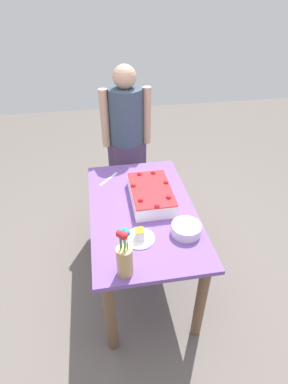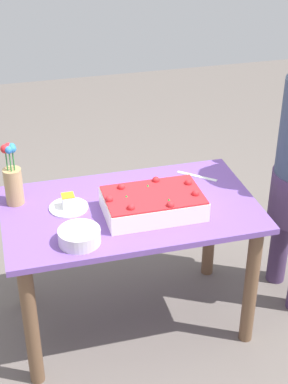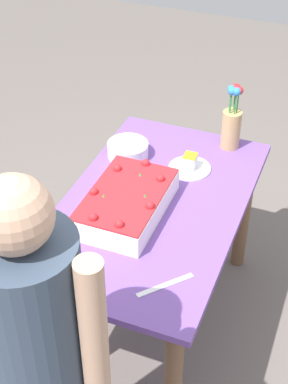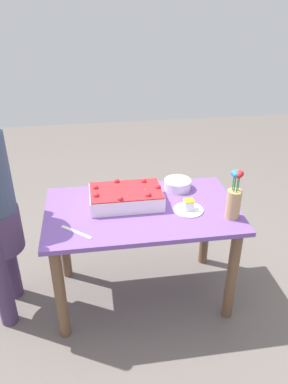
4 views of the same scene
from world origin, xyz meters
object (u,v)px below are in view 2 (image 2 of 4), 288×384
cake_knife (197,176)px  sheet_cake (153,203)px  serving_plate_with_slice (68,205)px  fruit_bowl (79,236)px  flower_vase (13,180)px

cake_knife → sheet_cake: bearing=82.9°
serving_plate_with_slice → fruit_bowl: (-0.00, 0.30, 0.01)m
cake_knife → fruit_bowl: bearing=73.5°
sheet_cake → fruit_bowl: bearing=22.1°
sheet_cake → fruit_bowl: 0.41m
serving_plate_with_slice → fruit_bowl: serving_plate_with_slice is taller
flower_vase → fruit_bowl: 0.50m
sheet_cake → cake_knife: sheet_cake is taller
fruit_bowl → sheet_cake: bearing=-157.9°
serving_plate_with_slice → cake_knife: bearing=-168.9°
sheet_cake → flower_vase: flower_vase is taller
serving_plate_with_slice → flower_vase: flower_vase is taller
cake_knife → flower_vase: size_ratio=0.70×
cake_knife → flower_vase: 0.96m
sheet_cake → flower_vase: bearing=-22.6°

